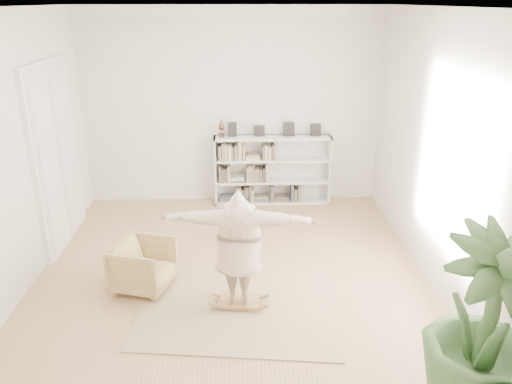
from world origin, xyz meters
TOP-DOWN VIEW (x-y plane):
  - floor at (0.00, 0.00)m, footprint 6.00×6.00m
  - room_shell at (0.00, 2.94)m, footprint 6.00×6.00m
  - doors at (-2.70, 1.30)m, footprint 0.09×1.78m
  - bookshelf at (0.74, 2.82)m, footprint 2.20×0.35m
  - armchair at (-1.18, -0.22)m, footprint 0.92×0.90m
  - rug at (0.11, -0.73)m, footprint 2.70×2.26m
  - rocker_board at (0.11, -0.73)m, footprint 0.55×0.36m
  - person at (0.11, -0.73)m, footprint 1.89×0.70m
  - houseplant at (2.30, -2.55)m, footprint 1.36×1.36m

SIDE VIEW (x-z plane):
  - floor at x=0.00m, z-range 0.00..0.00m
  - rug at x=0.11m, z-range 0.00..0.02m
  - rocker_board at x=0.11m, z-range 0.01..0.12m
  - armchair at x=-1.18m, z-range 0.00..0.68m
  - bookshelf at x=0.74m, z-range -0.18..1.46m
  - person at x=0.11m, z-range 0.13..1.63m
  - houseplant at x=2.30m, z-range 0.00..1.88m
  - doors at x=-2.70m, z-range -0.06..2.86m
  - room_shell at x=0.00m, z-range 0.51..6.51m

